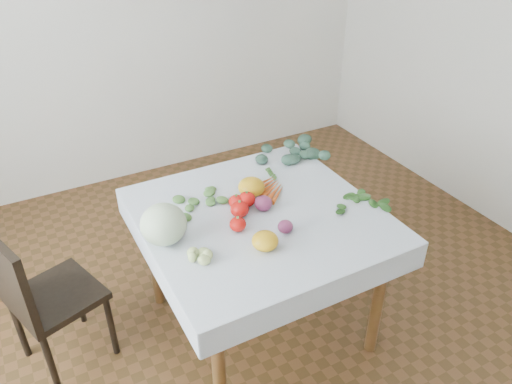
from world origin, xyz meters
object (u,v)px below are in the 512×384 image
table (260,231)px  heirloom_back (251,187)px  carrot_bunch (271,188)px  cabbage (164,224)px  chair (37,293)px

table → heirloom_back: heirloom_back is taller
carrot_bunch → table: bearing=-133.8°
cabbage → carrot_bunch: bearing=13.6°
table → heirloom_back: 0.23m
chair → heirloom_back: size_ratio=6.22×
cabbage → table: bearing=-1.4°
chair → carrot_bunch: chair is taller
heirloom_back → carrot_bunch: heirloom_back is taller
chair → cabbage: (0.58, -0.25, 0.36)m
heirloom_back → carrot_bunch: 0.12m
table → carrot_bunch: (0.16, 0.17, 0.12)m
cabbage → carrot_bunch: 0.66m
chair → carrot_bunch: size_ratio=3.49×
cabbage → chair: bearing=156.8°
heirloom_back → carrot_bunch: bearing=-3.1°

